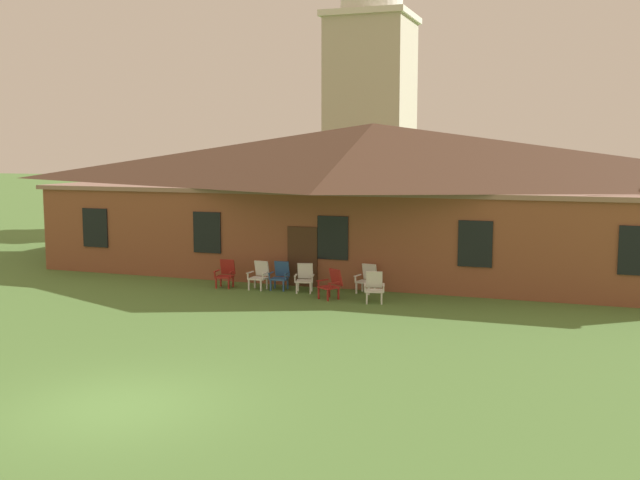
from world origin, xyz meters
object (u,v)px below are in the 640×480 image
Objects in this scene: lawn_chair_left_end at (280,275)px; lawn_chair_under_eave at (374,286)px; lawn_chair_near_door at (259,275)px; lawn_chair_middle at (305,277)px; lawn_chair_right_end at (332,283)px; lawn_chair_far_side at (367,278)px; lawn_chair_by_porch at (226,273)px.

lawn_chair_under_eave is at bearing -15.50° from lawn_chair_left_end.
lawn_chair_near_door is at bearing -166.42° from lawn_chair_left_end.
lawn_chair_left_end is at bearing 171.41° from lawn_chair_middle.
lawn_chair_middle and lawn_chair_under_eave have the same top height.
lawn_chair_right_end is 1.00× the size of lawn_chair_far_side.
lawn_chair_far_side is (3.68, 0.60, 0.00)m from lawn_chair_near_door.
lawn_chair_near_door is 1.00× the size of lawn_chair_left_end.
lawn_chair_middle is 2.80m from lawn_chair_under_eave.
lawn_chair_under_eave is at bearing -17.85° from lawn_chair_middle.
lawn_chair_by_porch is at bearing -172.08° from lawn_chair_far_side.
lawn_chair_by_porch is 1.96m from lawn_chair_left_end.
lawn_chair_near_door is at bearing 169.10° from lawn_chair_under_eave.
lawn_chair_by_porch is 1.00× the size of lawn_chair_far_side.
lawn_chair_right_end is at bearing 177.72° from lawn_chair_under_eave.
lawn_chair_middle and lawn_chair_right_end have the same top height.
lawn_chair_near_door is at bearing -170.68° from lawn_chair_far_side.
lawn_chair_by_porch is 1.00× the size of lawn_chair_left_end.
lawn_chair_right_end is at bearing -120.14° from lawn_chair_far_side.
lawn_chair_far_side is (2.03, 0.58, 0.00)m from lawn_chair_middle.
lawn_chair_middle is 1.46m from lawn_chair_right_end.
lawn_chair_by_porch is 4.97m from lawn_chair_far_side.
lawn_chair_near_door is 3.72m from lawn_chair_far_side.
lawn_chair_right_end is 1.59m from lawn_chair_far_side.
lawn_chair_left_end and lawn_chair_far_side have the same top height.
lawn_chair_right_end is 1.44m from lawn_chair_under_eave.
lawn_chair_by_porch is at bearing -172.65° from lawn_chair_left_end.
lawn_chair_right_end is 1.00× the size of lawn_chair_under_eave.
lawn_chair_near_door is 1.00× the size of lawn_chair_far_side.
lawn_chair_far_side is 1.57m from lawn_chair_under_eave.
lawn_chair_under_eave is at bearing -66.00° from lawn_chair_far_side.
lawn_chair_left_end is (1.95, 0.25, 0.00)m from lawn_chair_by_porch.
lawn_chair_near_door is at bearing 164.95° from lawn_chair_right_end.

